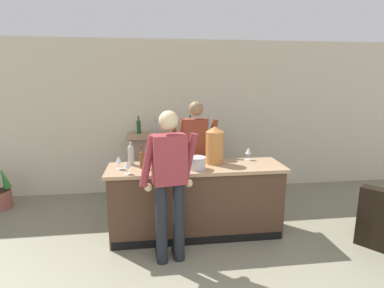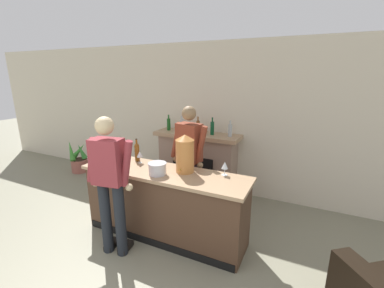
% 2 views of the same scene
% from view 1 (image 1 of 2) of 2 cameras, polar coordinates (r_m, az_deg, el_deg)
% --- Properties ---
extents(wall_back_panel, '(12.00, 0.07, 2.75)m').
position_cam_1_polar(wall_back_panel, '(5.54, -2.04, 5.07)').
color(wall_back_panel, beige).
rests_on(wall_back_panel, ground_plane).
extents(bar_counter, '(2.30, 0.64, 0.96)m').
position_cam_1_polar(bar_counter, '(4.06, 0.83, -10.68)').
color(bar_counter, '#493122').
rests_on(bar_counter, ground_plane).
extents(fireplace_stone, '(1.60, 0.52, 1.45)m').
position_cam_1_polar(fireplace_stone, '(5.42, -3.46, -3.63)').
color(fireplace_stone, gray).
rests_on(fireplace_stone, ground_plane).
extents(person_customer, '(0.65, 0.35, 1.74)m').
position_cam_1_polar(person_customer, '(3.31, -4.31, -7.12)').
color(person_customer, black).
rests_on(person_customer, ground_plane).
extents(person_bartender, '(0.65, 0.36, 1.75)m').
position_cam_1_polar(person_bartender, '(4.48, 0.75, -1.88)').
color(person_bartender, '#3F2F3E').
rests_on(person_bartender, ground_plane).
extents(copper_dispenser, '(0.24, 0.28, 0.50)m').
position_cam_1_polar(copper_dispenser, '(3.99, 4.32, -0.18)').
color(copper_dispenser, '#BA7538').
rests_on(copper_dispenser, bar_counter).
extents(ice_bucket_steel, '(0.24, 0.24, 0.15)m').
position_cam_1_polar(ice_bucket_steel, '(3.76, 0.89, -3.63)').
color(ice_bucket_steel, silver).
rests_on(ice_bucket_steel, bar_counter).
extents(wine_bottle_burgundy_dark, '(0.07, 0.07, 0.27)m').
position_cam_1_polar(wine_bottle_burgundy_dark, '(3.83, -9.49, -2.81)').
color(wine_bottle_burgundy_dark, brown).
rests_on(wine_bottle_burgundy_dark, bar_counter).
extents(wine_bottle_port_short, '(0.07, 0.07, 0.34)m').
position_cam_1_polar(wine_bottle_port_short, '(4.02, -7.66, -1.68)').
color(wine_bottle_port_short, brown).
rests_on(wine_bottle_port_short, bar_counter).
extents(wine_bottle_cabernet_heavy, '(0.08, 0.08, 0.33)m').
position_cam_1_polar(wine_bottle_cabernet_heavy, '(4.00, -11.55, -1.86)').
color(wine_bottle_cabernet_heavy, '#AEB2B0').
rests_on(wine_bottle_cabernet_heavy, bar_counter).
extents(wine_glass_mid_counter, '(0.08, 0.08, 0.17)m').
position_cam_1_polar(wine_glass_mid_counter, '(3.85, -13.78, -2.96)').
color(wine_glass_mid_counter, silver).
rests_on(wine_glass_mid_counter, bar_counter).
extents(wine_glass_front_left, '(0.08, 0.08, 0.18)m').
position_cam_1_polar(wine_glass_front_left, '(4.25, 10.69, -1.33)').
color(wine_glass_front_left, silver).
rests_on(wine_glass_front_left, bar_counter).
extents(wine_glass_back_row, '(0.09, 0.09, 0.17)m').
position_cam_1_polar(wine_glass_back_row, '(3.96, -6.28, -2.14)').
color(wine_glass_back_row, silver).
rests_on(wine_glass_back_row, bar_counter).
extents(wine_glass_front_right, '(0.07, 0.07, 0.16)m').
position_cam_1_polar(wine_glass_front_right, '(3.64, -12.25, -3.97)').
color(wine_glass_front_right, silver).
rests_on(wine_glass_front_right, bar_counter).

